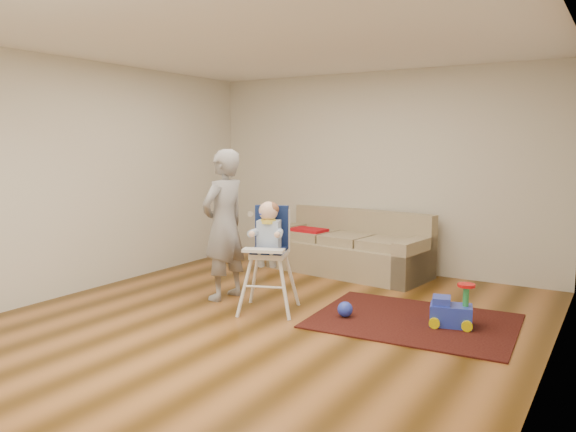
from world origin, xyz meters
The scene contains 9 objects.
ground centered at (0.00, 0.00, 0.00)m, with size 5.50×5.50×0.00m, color #442A0A.
room_envelope centered at (0.00, 0.53, 1.88)m, with size 5.04×5.52×2.72m.
sofa centered at (-0.21, 2.30, 0.42)m, with size 2.24×1.14×0.83m.
side_table centered at (-0.72, 2.40, 0.23)m, with size 0.47×0.47×0.47m, color black, non-canonical shape.
area_rug centered at (1.24, 0.73, 0.01)m, with size 1.91×1.43×0.02m, color black.
ride_on_toy centered at (1.60, 0.76, 0.23)m, with size 0.38×0.27×0.42m, color blue, non-canonical shape.
toy_ball centered at (0.62, 0.48, 0.09)m, with size 0.15×0.15×0.15m, color blue.
high_chair centered at (-0.17, 0.29, 0.56)m, with size 0.69×0.69×1.16m.
adult centered at (-0.86, 0.44, 0.84)m, with size 0.61×0.40×1.68m, color gray.
Camera 1 is at (2.96, -4.46, 1.74)m, focal length 35.00 mm.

